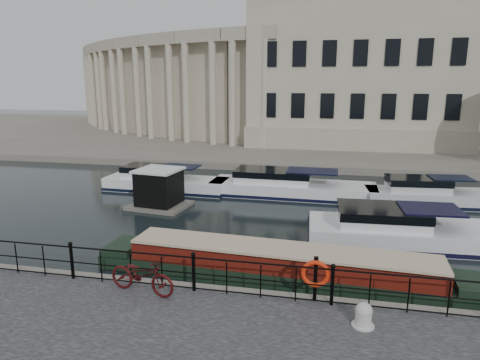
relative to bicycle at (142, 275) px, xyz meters
name	(u,v)px	position (x,y,z in m)	size (l,w,h in m)	color
ground_plane	(214,275)	(1.44, 2.69, -1.11)	(160.00, 160.00, 0.00)	black
far_bank	(299,135)	(1.44, 41.69, -0.84)	(120.00, 42.00, 0.55)	#6B665B
railing	(194,270)	(1.44, 0.44, 0.09)	(24.14, 0.14, 1.22)	black
civic_building	(288,78)	(0.44, 37.39, 5.92)	(53.55, 31.84, 16.85)	#ADA38C
bicycle	(142,275)	(0.00, 0.00, 0.00)	(0.75, 2.15, 1.13)	#3F0B0D
mooring_bollard	(364,315)	(6.23, -0.49, -0.26)	(0.57, 0.57, 0.65)	beige
life_ring_post	(315,274)	(4.97, 0.52, 0.26)	(0.81, 0.21, 1.32)	black
narrowboat	(280,270)	(3.75, 2.75, -0.75)	(13.04, 2.50, 1.48)	black
harbour_hut	(159,190)	(-3.66, 10.19, -0.16)	(3.29, 2.86, 2.18)	#6B665B
cabin_cruisers	(307,199)	(4.12, 12.06, -0.75)	(23.05, 9.89, 1.99)	white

